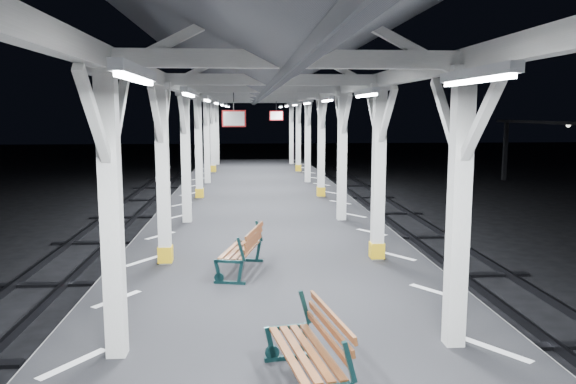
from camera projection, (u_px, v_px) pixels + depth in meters
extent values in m
plane|color=black|center=(279.00, 357.00, 8.79)|extent=(120.00, 120.00, 0.00)
cube|color=black|center=(279.00, 326.00, 8.71)|extent=(6.00, 50.00, 1.00)
cube|color=silver|center=(117.00, 299.00, 8.46)|extent=(1.00, 48.00, 0.01)
cube|color=silver|center=(434.00, 291.00, 8.83)|extent=(1.00, 48.00, 0.01)
cube|color=#2D2D33|center=(552.00, 343.00, 9.11)|extent=(0.08, 60.00, 0.16)
cube|color=silver|center=(112.00, 220.00, 6.29)|extent=(0.22, 0.22, 3.20)
cube|color=silver|center=(105.00, 69.00, 6.06)|extent=(0.40, 0.40, 0.12)
cube|color=silver|center=(118.00, 116.00, 6.67)|extent=(0.10, 0.99, 0.99)
cube|color=silver|center=(94.00, 117.00, 5.59)|extent=(0.10, 0.99, 0.99)
cube|color=silver|center=(163.00, 178.00, 10.24)|extent=(0.22, 0.22, 3.20)
cube|color=silver|center=(160.00, 86.00, 10.01)|extent=(0.40, 0.40, 0.12)
cube|color=gold|center=(165.00, 254.00, 10.44)|extent=(0.26, 0.26, 0.30)
cube|color=silver|center=(165.00, 115.00, 10.62)|extent=(0.10, 0.99, 0.99)
cube|color=silver|center=(156.00, 115.00, 9.54)|extent=(0.10, 0.99, 0.99)
cube|color=silver|center=(186.00, 160.00, 14.19)|extent=(0.22, 0.22, 3.20)
cube|color=silver|center=(184.00, 93.00, 13.95)|extent=(0.40, 0.40, 0.12)
cube|color=silver|center=(187.00, 114.00, 14.57)|extent=(0.10, 0.99, 0.99)
cube|color=silver|center=(182.00, 114.00, 13.48)|extent=(0.10, 0.99, 0.99)
cube|color=silver|center=(199.00, 149.00, 18.14)|extent=(0.22, 0.22, 3.20)
cube|color=silver|center=(197.00, 97.00, 17.90)|extent=(0.40, 0.40, 0.12)
cube|color=gold|center=(200.00, 193.00, 18.34)|extent=(0.26, 0.26, 0.30)
cube|color=silver|center=(199.00, 114.00, 18.52)|extent=(0.10, 0.99, 0.99)
cube|color=silver|center=(196.00, 114.00, 17.43)|extent=(0.10, 0.99, 0.99)
cube|color=silver|center=(207.00, 143.00, 22.09)|extent=(0.22, 0.22, 3.20)
cube|color=silver|center=(206.00, 100.00, 21.85)|extent=(0.40, 0.40, 0.12)
cube|color=silver|center=(207.00, 113.00, 22.47)|extent=(0.10, 0.99, 0.99)
cube|color=silver|center=(205.00, 113.00, 21.38)|extent=(0.10, 0.99, 0.99)
cube|color=silver|center=(213.00, 138.00, 26.03)|extent=(0.22, 0.22, 3.20)
cube|color=silver|center=(212.00, 102.00, 25.80)|extent=(0.40, 0.40, 0.12)
cube|color=gold|center=(213.00, 168.00, 26.23)|extent=(0.26, 0.26, 0.30)
cube|color=silver|center=(213.00, 113.00, 26.41)|extent=(0.10, 0.99, 0.99)
cube|color=silver|center=(211.00, 113.00, 25.33)|extent=(0.10, 0.99, 0.99)
cube|color=silver|center=(217.00, 135.00, 29.98)|extent=(0.22, 0.22, 3.20)
cube|color=silver|center=(216.00, 103.00, 29.75)|extent=(0.40, 0.40, 0.12)
cube|color=silver|center=(217.00, 113.00, 30.36)|extent=(0.10, 0.99, 0.99)
cube|color=silver|center=(216.00, 113.00, 29.28)|extent=(0.10, 0.99, 0.99)
cube|color=silver|center=(458.00, 215.00, 6.59)|extent=(0.22, 0.22, 3.20)
cube|color=silver|center=(465.00, 71.00, 6.36)|extent=(0.40, 0.40, 0.12)
cube|color=silver|center=(446.00, 116.00, 6.97)|extent=(0.10, 0.99, 0.99)
cube|color=silver|center=(483.00, 117.00, 5.89)|extent=(0.10, 0.99, 0.99)
cube|color=silver|center=(378.00, 176.00, 10.54)|extent=(0.22, 0.22, 3.20)
cube|color=silver|center=(381.00, 87.00, 10.31)|extent=(0.40, 0.40, 0.12)
cube|color=gold|center=(377.00, 250.00, 10.74)|extent=(0.26, 0.26, 0.30)
cube|color=silver|center=(373.00, 115.00, 10.92)|extent=(0.10, 0.99, 0.99)
cube|color=silver|center=(387.00, 115.00, 9.84)|extent=(0.10, 0.99, 0.99)
cube|color=silver|center=(342.00, 159.00, 14.49)|extent=(0.22, 0.22, 3.20)
cube|color=silver|center=(343.00, 94.00, 14.26)|extent=(0.40, 0.40, 0.12)
cube|color=silver|center=(339.00, 114.00, 14.87)|extent=(0.10, 0.99, 0.99)
cube|color=silver|center=(347.00, 114.00, 13.78)|extent=(0.10, 0.99, 0.99)
cube|color=silver|center=(321.00, 149.00, 18.44)|extent=(0.22, 0.22, 3.20)
cube|color=silver|center=(322.00, 98.00, 18.20)|extent=(0.40, 0.40, 0.12)
cube|color=gold|center=(321.00, 192.00, 18.64)|extent=(0.26, 0.26, 0.30)
cube|color=silver|center=(319.00, 114.00, 18.82)|extent=(0.10, 0.99, 0.99)
cube|color=silver|center=(324.00, 114.00, 17.73)|extent=(0.10, 0.99, 0.99)
cube|color=silver|center=(308.00, 142.00, 22.39)|extent=(0.22, 0.22, 3.20)
cube|color=silver|center=(308.00, 100.00, 22.15)|extent=(0.40, 0.40, 0.12)
cube|color=silver|center=(306.00, 113.00, 22.77)|extent=(0.10, 0.99, 0.99)
cube|color=silver|center=(309.00, 113.00, 21.68)|extent=(0.10, 0.99, 0.99)
cube|color=silver|center=(298.00, 138.00, 26.33)|extent=(0.22, 0.22, 3.20)
cube|color=silver|center=(298.00, 102.00, 26.10)|extent=(0.40, 0.40, 0.12)
cube|color=gold|center=(298.00, 168.00, 26.54)|extent=(0.26, 0.26, 0.30)
cube|color=silver|center=(297.00, 113.00, 26.72)|extent=(0.10, 0.99, 0.99)
cube|color=silver|center=(300.00, 113.00, 25.63)|extent=(0.10, 0.99, 0.99)
cube|color=silver|center=(291.00, 134.00, 30.28)|extent=(0.22, 0.22, 3.20)
cube|color=silver|center=(291.00, 103.00, 30.05)|extent=(0.40, 0.40, 0.12)
cube|color=silver|center=(291.00, 113.00, 30.66)|extent=(0.10, 0.99, 0.99)
cube|color=silver|center=(292.00, 113.00, 29.58)|extent=(0.10, 0.99, 0.99)
cube|color=silver|center=(139.00, 71.00, 8.01)|extent=(0.18, 48.00, 0.24)
cube|color=silver|center=(413.00, 73.00, 8.32)|extent=(0.18, 48.00, 0.24)
cube|color=silver|center=(289.00, 59.00, 6.19)|extent=(4.20, 0.14, 0.20)
cube|color=silver|center=(272.00, 80.00, 10.14)|extent=(4.20, 0.14, 0.20)
cube|color=silver|center=(264.00, 89.00, 14.09)|extent=(4.20, 0.14, 0.20)
cube|color=silver|center=(260.00, 94.00, 18.04)|extent=(4.20, 0.14, 0.20)
cube|color=silver|center=(257.00, 97.00, 21.98)|extent=(4.20, 0.14, 0.20)
cube|color=silver|center=(255.00, 99.00, 25.93)|extent=(4.20, 0.14, 0.20)
cube|color=silver|center=(254.00, 101.00, 29.88)|extent=(4.20, 0.14, 0.20)
cube|color=silver|center=(278.00, 6.00, 8.04)|extent=(0.16, 48.00, 0.20)
cube|color=#4B4D53|center=(187.00, 33.00, 7.99)|extent=(2.80, 49.00, 1.45)
cube|color=#4B4D53|center=(367.00, 35.00, 8.19)|extent=(2.80, 49.00, 1.45)
cube|color=silver|center=(136.00, 71.00, 4.16)|extent=(0.10, 1.35, 0.08)
cube|color=white|center=(136.00, 78.00, 4.17)|extent=(0.05, 1.25, 0.05)
cube|color=silver|center=(189.00, 91.00, 8.11)|extent=(0.10, 1.35, 0.08)
cube|color=white|center=(189.00, 95.00, 8.11)|extent=(0.05, 1.25, 0.05)
cube|color=silver|center=(207.00, 98.00, 12.06)|extent=(0.10, 1.35, 0.08)
cube|color=white|center=(207.00, 100.00, 12.06)|extent=(0.05, 1.25, 0.05)
cube|color=silver|center=(216.00, 101.00, 16.00)|extent=(0.10, 1.35, 0.08)
cube|color=white|center=(217.00, 103.00, 16.01)|extent=(0.05, 1.25, 0.05)
cube|color=silver|center=(222.00, 104.00, 19.95)|extent=(0.10, 1.35, 0.08)
cube|color=white|center=(222.00, 105.00, 19.96)|extent=(0.05, 1.25, 0.05)
cube|color=silver|center=(226.00, 105.00, 23.90)|extent=(0.10, 1.35, 0.08)
cube|color=white|center=(226.00, 106.00, 23.91)|extent=(0.05, 1.25, 0.05)
cube|color=silver|center=(229.00, 106.00, 27.85)|extent=(0.10, 1.35, 0.08)
cube|color=white|center=(229.00, 107.00, 27.86)|extent=(0.05, 1.25, 0.05)
cube|color=silver|center=(476.00, 73.00, 4.35)|extent=(0.10, 1.35, 0.08)
cube|color=white|center=(476.00, 80.00, 4.36)|extent=(0.05, 1.25, 0.05)
cube|color=silver|center=(366.00, 92.00, 8.30)|extent=(0.10, 1.35, 0.08)
cube|color=white|center=(366.00, 95.00, 8.31)|extent=(0.05, 1.25, 0.05)
cube|color=silver|center=(327.00, 98.00, 12.25)|extent=(0.10, 1.35, 0.08)
cube|color=white|center=(327.00, 101.00, 12.26)|extent=(0.05, 1.25, 0.05)
cube|color=silver|center=(307.00, 102.00, 16.20)|extent=(0.10, 1.35, 0.08)
cube|color=white|center=(307.00, 103.00, 16.21)|extent=(0.05, 1.25, 0.05)
cube|color=silver|center=(295.00, 104.00, 20.15)|extent=(0.10, 1.35, 0.08)
cube|color=white|center=(295.00, 105.00, 20.15)|extent=(0.05, 1.25, 0.05)
cube|color=silver|center=(287.00, 105.00, 24.10)|extent=(0.10, 1.35, 0.08)
cube|color=white|center=(287.00, 106.00, 24.10)|extent=(0.05, 1.25, 0.05)
cube|color=silver|center=(281.00, 106.00, 28.04)|extent=(0.10, 1.35, 0.08)
cube|color=white|center=(281.00, 107.00, 28.05)|extent=(0.05, 1.25, 0.05)
cylinder|color=black|center=(234.00, 101.00, 11.68)|extent=(0.02, 0.02, 0.36)
cube|color=red|center=(234.00, 119.00, 11.73)|extent=(0.50, 0.03, 0.35)
cube|color=white|center=(234.00, 119.00, 11.73)|extent=(0.44, 0.04, 0.29)
cylinder|color=black|center=(276.00, 106.00, 21.06)|extent=(0.02, 0.02, 0.36)
cube|color=red|center=(276.00, 116.00, 21.11)|extent=(0.50, 0.03, 0.35)
cube|color=white|center=(276.00, 116.00, 21.11)|extent=(0.44, 0.05, 0.29)
cube|color=black|center=(505.00, 151.00, 31.32)|extent=(0.20, 0.20, 3.30)
sphere|color=silver|center=(568.00, 125.00, 25.18)|extent=(0.20, 0.20, 0.20)
sphere|color=silver|center=(507.00, 123.00, 31.10)|extent=(0.20, 0.20, 0.20)
cube|color=#0E2B2C|center=(349.00, 362.00, 4.96)|extent=(0.15, 0.07, 0.40)
cube|color=#0E2B2C|center=(288.00, 358.00, 6.39)|extent=(0.55, 0.15, 0.05)
cube|color=#0E2B2C|center=(271.00, 344.00, 6.32)|extent=(0.15, 0.07, 0.42)
cube|color=#0E2B2C|center=(303.00, 341.00, 6.41)|extent=(0.13, 0.07, 0.42)
cube|color=#0E2B2C|center=(305.00, 307.00, 6.36)|extent=(0.15, 0.07, 0.40)
cube|color=brown|center=(288.00, 354.00, 5.60)|extent=(0.31, 1.38, 0.03)
cube|color=brown|center=(299.00, 353.00, 5.62)|extent=(0.31, 1.38, 0.03)
cube|color=brown|center=(310.00, 351.00, 5.65)|extent=(0.31, 1.38, 0.03)
cube|color=brown|center=(322.00, 350.00, 5.68)|extent=(0.31, 1.38, 0.03)
cube|color=brown|center=(328.00, 338.00, 5.68)|extent=(0.28, 1.37, 0.09)
cube|color=brown|center=(330.00, 326.00, 5.67)|extent=(0.28, 1.37, 0.09)
cube|color=brown|center=(331.00, 315.00, 5.65)|extent=(0.28, 1.37, 0.09)
cube|color=#0E2B2C|center=(230.00, 283.00, 9.20)|extent=(0.53, 0.17, 0.05)
cube|color=#0E2B2C|center=(218.00, 272.00, 9.20)|extent=(0.14, 0.07, 0.41)
cube|color=#0E2B2C|center=(240.00, 273.00, 9.14)|extent=(0.13, 0.07, 0.41)
cube|color=#0E2B2C|center=(241.00, 249.00, 9.09)|extent=(0.15, 0.08, 0.39)
cube|color=#0E2B2C|center=(249.00, 260.00, 10.59)|extent=(0.53, 0.17, 0.05)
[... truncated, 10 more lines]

